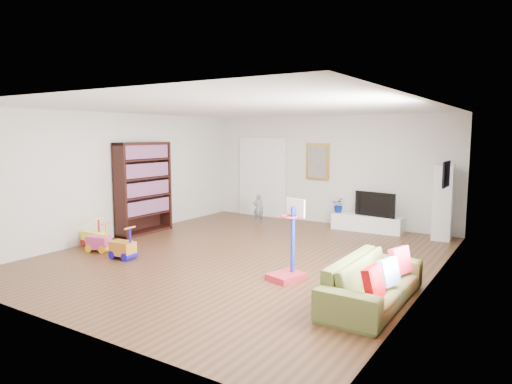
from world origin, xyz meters
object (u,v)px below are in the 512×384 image
Objects in this scene: bookshelf at (144,188)px; sofa at (373,282)px; media_console at (367,223)px; basketball_hoop at (286,240)px.

bookshelf is 1.00× the size of sofa.
sofa is (1.58, -4.41, 0.11)m from media_console.
bookshelf is at bearing -146.65° from media_console.
basketball_hoop is (4.34, -1.23, -0.40)m from bookshelf.
sofa reaches higher than media_console.
bookshelf is at bearing -179.64° from basketball_hoop.
bookshelf is at bearing 76.09° from sofa.
bookshelf is (-4.22, -2.91, 0.84)m from media_console.
media_console is 1.28× the size of basketball_hoop.
sofa is at bearing 5.46° from basketball_hoop.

